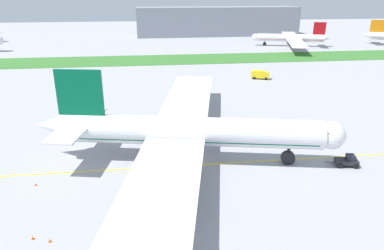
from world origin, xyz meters
TOP-DOWN VIEW (x-y plane):
  - ground_plane at (0.00, 0.00)m, footprint 600.00×600.00m
  - apron_taxi_line at (0.00, -1.75)m, footprint 280.00×0.36m
  - grass_median_strip at (0.00, 98.25)m, footprint 320.00×24.00m
  - airliner_foreground at (-1.64, 0.40)m, footprint 53.28×86.52m
  - pushback_tug at (25.89, -5.32)m, footprint 5.64×2.96m
  - ground_crew_wingwalker_port at (16.70, -1.78)m, footprint 0.40×0.53m
  - traffic_cone_near_nose at (-22.58, -18.81)m, footprint 0.36×0.36m
  - traffic_cone_port_wing at (-20.38, -19.60)m, footprint 0.36×0.36m
  - traffic_cone_starboard_wing at (-25.80, -5.46)m, footprint 0.36×0.36m
  - service_truck_baggage_loader at (30.33, 58.75)m, footprint 6.31×4.36m
  - parked_airliner_far_centre at (69.35, 129.15)m, footprint 40.29×65.59m
  - terminal_building at (39.29, 181.12)m, footprint 104.37×20.00m

SIDE VIEW (x-z plane):
  - ground_plane at x=0.00m, z-range 0.00..0.00m
  - apron_taxi_line at x=0.00m, z-range 0.00..0.01m
  - grass_median_strip at x=0.00m, z-range 0.00..0.10m
  - traffic_cone_near_nose at x=-22.58m, z-range -0.01..0.57m
  - traffic_cone_port_wing at x=-20.38m, z-range -0.01..0.57m
  - traffic_cone_starboard_wing at x=-25.80m, z-range -0.01..0.57m
  - pushback_tug at x=25.89m, z-range -0.10..2.01m
  - ground_crew_wingwalker_port at x=16.70m, z-range 0.18..1.81m
  - service_truck_baggage_loader at x=30.33m, z-range 0.14..2.97m
  - parked_airliner_far_centre at x=69.35m, z-range -2.03..10.61m
  - airliner_foreground at x=-1.64m, z-range -2.59..13.55m
  - terminal_building at x=39.29m, z-range 0.00..18.00m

